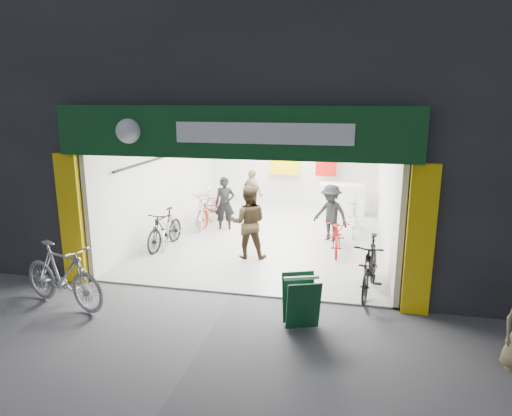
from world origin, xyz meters
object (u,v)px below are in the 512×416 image
(bike_right_front, at_px, (370,266))
(parked_bike, at_px, (63,275))
(sandwich_board, at_px, (301,300))
(bike_left_front, at_px, (172,228))

(bike_right_front, distance_m, parked_bike, 5.57)
(bike_right_front, relative_size, sandwich_board, 2.18)
(bike_left_front, bearing_deg, parked_bike, -104.96)
(bike_left_front, relative_size, sandwich_board, 1.91)
(bike_left_front, distance_m, parked_bike, 3.74)
(sandwich_board, bearing_deg, parked_bike, 161.91)
(bike_left_front, bearing_deg, bike_right_front, -29.92)
(bike_right_front, height_order, parked_bike, parked_bike)
(bike_left_front, relative_size, bike_right_front, 0.87)
(bike_left_front, bearing_deg, sandwich_board, -51.24)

